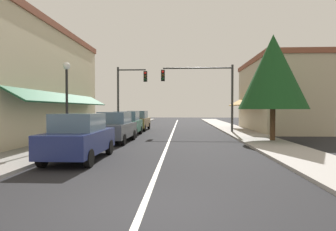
# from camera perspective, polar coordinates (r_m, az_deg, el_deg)

# --- Properties ---
(ground_plane) EXTENTS (80.00, 80.00, 0.00)m
(ground_plane) POSITION_cam_1_polar(r_m,az_deg,el_deg) (23.14, 0.94, -3.46)
(ground_plane) COLOR black
(sidewalk_left) EXTENTS (2.60, 56.00, 0.12)m
(sidewalk_left) POSITION_cam_1_polar(r_m,az_deg,el_deg) (23.96, -12.34, -3.19)
(sidewalk_left) COLOR gray
(sidewalk_left) RESTS_ON ground
(sidewalk_right) EXTENTS (2.60, 56.00, 0.12)m
(sidewalk_right) POSITION_cam_1_polar(r_m,az_deg,el_deg) (23.60, 14.43, -3.27)
(sidewalk_right) COLOR #A39E99
(sidewalk_right) RESTS_ON ground
(lane_center_stripe) EXTENTS (0.14, 52.00, 0.01)m
(lane_center_stripe) POSITION_cam_1_polar(r_m,az_deg,el_deg) (23.14, 0.94, -3.46)
(lane_center_stripe) COLOR silver
(lane_center_stripe) RESTS_ON ground
(storefront_left_block) EXTENTS (6.13, 14.20, 7.12)m
(storefront_left_block) POSITION_cam_1_polar(r_m,az_deg,el_deg) (19.82, -27.53, 5.89)
(storefront_left_block) COLOR beige
(storefront_left_block) RESTS_ON ground
(storefront_right_block) EXTENTS (6.00, 10.20, 6.24)m
(storefront_right_block) POSITION_cam_1_polar(r_m,az_deg,el_deg) (26.43, 21.36, 3.82)
(storefront_right_block) COLOR #BCAD8E
(storefront_right_block) RESTS_ON ground
(parked_car_nearest_left) EXTENTS (1.81, 4.11, 1.77)m
(parked_car_nearest_left) POSITION_cam_1_polar(r_m,az_deg,el_deg) (11.16, -17.57, -4.20)
(parked_car_nearest_left) COLOR navy
(parked_car_nearest_left) RESTS_ON ground
(parked_car_second_left) EXTENTS (1.87, 4.14, 1.77)m
(parked_car_second_left) POSITION_cam_1_polar(r_m,az_deg,el_deg) (16.55, -10.70, -2.36)
(parked_car_second_left) COLOR #4C5156
(parked_car_second_left) RESTS_ON ground
(parked_car_third_left) EXTENTS (1.83, 4.12, 1.77)m
(parked_car_third_left) POSITION_cam_1_polar(r_m,az_deg,el_deg) (20.45, -8.30, -1.65)
(parked_car_third_left) COLOR #0F4C33
(parked_car_third_left) RESTS_ON ground
(parked_car_far_left) EXTENTS (1.84, 4.13, 1.77)m
(parked_car_far_left) POSITION_cam_1_polar(r_m,az_deg,el_deg) (25.42, -6.13, -1.05)
(parked_car_far_left) COLOR brown
(parked_car_far_left) RESTS_ON ground
(traffic_signal_mast_arm) EXTENTS (5.80, 0.50, 5.48)m
(traffic_signal_mast_arm) POSITION_cam_1_polar(r_m,az_deg,el_deg) (22.78, 7.83, 6.02)
(traffic_signal_mast_arm) COLOR #333333
(traffic_signal_mast_arm) RESTS_ON ground
(traffic_signal_left_corner) EXTENTS (2.67, 0.50, 5.58)m
(traffic_signal_left_corner) POSITION_cam_1_polar(r_m,az_deg,el_deg) (24.62, -8.24, 5.31)
(traffic_signal_left_corner) COLOR #333333
(traffic_signal_left_corner) RESTS_ON ground
(street_lamp_left_near) EXTENTS (0.36, 0.36, 4.25)m
(street_lamp_left_near) POSITION_cam_1_polar(r_m,az_deg,el_deg) (14.76, -19.93, 5.02)
(street_lamp_left_near) COLOR black
(street_lamp_left_near) RESTS_ON ground
(tree_right_near) EXTENTS (3.94, 3.94, 6.26)m
(tree_right_near) POSITION_cam_1_polar(r_m,az_deg,el_deg) (17.51, 20.61, 8.30)
(tree_right_near) COLOR #4C331E
(tree_right_near) RESTS_ON ground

